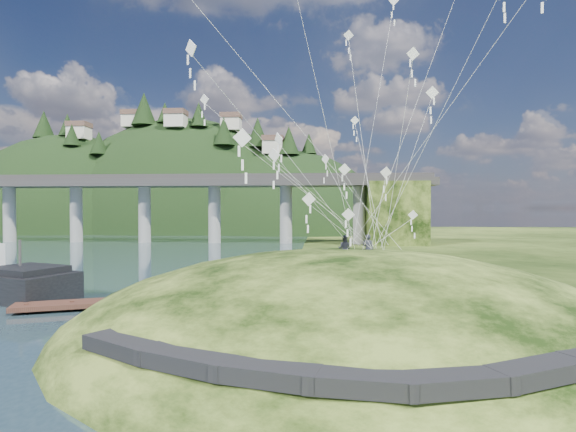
{
  "coord_description": "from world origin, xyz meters",
  "views": [
    {
      "loc": [
        6.25,
        -25.47,
        7.55
      ],
      "look_at": [
        4.0,
        6.0,
        7.0
      ],
      "focal_mm": 28.0,
      "sensor_mm": 36.0,
      "label": 1
    }
  ],
  "objects": [
    {
      "name": "ground",
      "position": [
        0.0,
        0.0,
        0.0
      ],
      "size": [
        320.0,
        320.0,
        0.0
      ],
      "primitive_type": "plane",
      "color": "black",
      "rests_on": "ground"
    },
    {
      "name": "kite_swarm",
      "position": [
        7.78,
        1.22,
        14.46
      ],
      "size": [
        20.31,
        14.42,
        19.0
      ],
      "color": "white",
      "rests_on": "ground"
    },
    {
      "name": "footpath",
      "position": [
        7.46,
        -9.74,
        2.08
      ],
      "size": [
        22.29,
        5.84,
        0.83
      ],
      "color": "black",
      "rests_on": "ground"
    },
    {
      "name": "grass_hill",
      "position": [
        8.0,
        2.0,
        -1.5
      ],
      "size": [
        36.0,
        32.0,
        13.0
      ],
      "color": "black",
      "rests_on": "ground"
    },
    {
      "name": "wooden_dock",
      "position": [
        -9.26,
        7.4,
        0.44
      ],
      "size": [
        13.76,
        7.04,
        0.99
      ],
      "color": "#351C15",
      "rests_on": "ground"
    },
    {
      "name": "bridge",
      "position": [
        -26.46,
        70.07,
        9.7
      ],
      "size": [
        160.0,
        11.0,
        15.0
      ],
      "color": "#2D2B2B",
      "rests_on": "ground"
    },
    {
      "name": "kite_flyers",
      "position": [
        8.36,
        3.03,
        5.87
      ],
      "size": [
        2.38,
        0.92,
        1.88
      ],
      "color": "#242631",
      "rests_on": "ground"
    },
    {
      "name": "far_ridge",
      "position": [
        -43.58,
        122.17,
        -7.44
      ],
      "size": [
        153.0,
        70.0,
        94.5
      ],
      "color": "black",
      "rests_on": "ground"
    }
  ]
}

